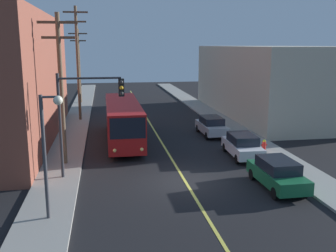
# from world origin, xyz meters

# --- Properties ---
(ground_plane) EXTENTS (120.00, 120.00, 0.00)m
(ground_plane) POSITION_xyz_m (0.00, 0.00, 0.00)
(ground_plane) COLOR black
(sidewalk_left) EXTENTS (2.50, 90.00, 0.15)m
(sidewalk_left) POSITION_xyz_m (-7.25, 10.00, 0.07)
(sidewalk_left) COLOR gray
(sidewalk_left) RESTS_ON ground
(sidewalk_right) EXTENTS (2.50, 90.00, 0.15)m
(sidewalk_right) POSITION_xyz_m (7.25, 10.00, 0.07)
(sidewalk_right) COLOR gray
(sidewalk_right) RESTS_ON ground
(lane_stripe_center) EXTENTS (0.16, 60.00, 0.01)m
(lane_stripe_center) POSITION_xyz_m (0.00, 15.00, 0.01)
(lane_stripe_center) COLOR #D8CC4C
(lane_stripe_center) RESTS_ON ground
(building_right_warehouse) EXTENTS (12.00, 23.36, 7.52)m
(building_right_warehouse) POSITION_xyz_m (14.49, 19.86, 3.76)
(building_right_warehouse) COLOR beige
(building_right_warehouse) RESTS_ON ground
(city_bus) EXTENTS (2.61, 12.17, 3.20)m
(city_bus) POSITION_xyz_m (-3.01, 10.08, 1.82)
(city_bus) COLOR maroon
(city_bus) RESTS_ON ground
(parked_car_green) EXTENTS (1.87, 4.42, 1.62)m
(parked_car_green) POSITION_xyz_m (4.73, -1.80, 0.84)
(parked_car_green) COLOR #196038
(parked_car_green) RESTS_ON ground
(parked_car_white) EXTENTS (1.96, 4.46, 1.62)m
(parked_car_white) POSITION_xyz_m (4.93, 4.20, 0.84)
(parked_car_white) COLOR silver
(parked_car_white) RESTS_ON ground
(parked_car_silver) EXTENTS (1.87, 4.43, 1.62)m
(parked_car_silver) POSITION_xyz_m (4.63, 11.00, 0.84)
(parked_car_silver) COLOR #B7B7BC
(parked_car_silver) RESTS_ON ground
(utility_pole_near) EXTENTS (2.40, 0.28, 9.46)m
(utility_pole_near) POSITION_xyz_m (-7.06, 4.31, 5.37)
(utility_pole_near) COLOR brown
(utility_pole_near) RESTS_ON sidewalk_left
(utility_pole_mid) EXTENTS (2.40, 0.28, 11.25)m
(utility_pole_mid) POSITION_xyz_m (-6.92, 19.49, 6.30)
(utility_pole_mid) COLOR brown
(utility_pole_mid) RESTS_ON sidewalk_left
(utility_pole_far) EXTENTS (2.40, 0.28, 9.54)m
(utility_pole_far) POSITION_xyz_m (-7.52, 31.89, 5.41)
(utility_pole_far) COLOR brown
(utility_pole_far) RESTS_ON sidewalk_left
(traffic_signal_left_corner) EXTENTS (3.75, 0.48, 6.00)m
(traffic_signal_left_corner) POSITION_xyz_m (-5.41, 1.55, 4.30)
(traffic_signal_left_corner) COLOR #2D2D33
(traffic_signal_left_corner) RESTS_ON sidewalk_left
(street_lamp_left) EXTENTS (0.98, 0.40, 5.50)m
(street_lamp_left) POSITION_xyz_m (-6.83, -3.95, 3.74)
(street_lamp_left) COLOR #38383D
(street_lamp_left) RESTS_ON sidewalk_left
(fire_hydrant) EXTENTS (0.44, 0.26, 0.84)m
(fire_hydrant) POSITION_xyz_m (6.85, 4.94, 0.58)
(fire_hydrant) COLOR red
(fire_hydrant) RESTS_ON sidewalk_right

